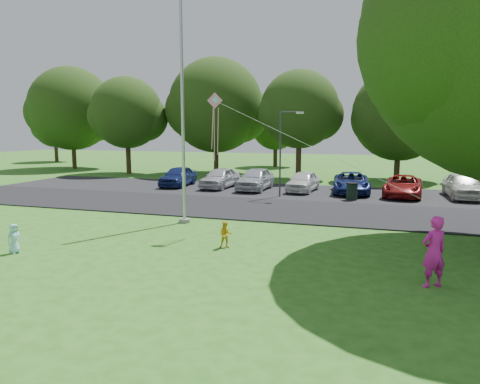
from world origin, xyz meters
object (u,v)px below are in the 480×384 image
(woman, at_px, (434,252))
(child_yellow, at_px, (226,235))
(flagpole, at_px, (183,126))
(street_lamp, at_px, (283,146))
(kite, at_px, (220,115))
(trash_can, at_px, (352,192))
(child_blue, at_px, (14,239))

(woman, height_order, child_yellow, woman)
(flagpole, xyz_separation_m, child_yellow, (3.03, -3.29, -3.71))
(street_lamp, distance_m, woman, 14.84)
(woman, bearing_deg, street_lamp, -94.39)
(child_yellow, bearing_deg, kite, 97.15)
(flagpole, distance_m, trash_can, 11.02)
(kite, bearing_deg, trash_can, 56.78)
(woman, bearing_deg, child_blue, -27.60)
(woman, bearing_deg, kite, -57.99)
(flagpole, relative_size, kite, 1.32)
(trash_can, xyz_separation_m, kite, (-4.41, -9.59, 4.03))
(flagpole, height_order, kite, flagpole)
(woman, xyz_separation_m, kite, (-7.05, 3.58, 3.62))
(child_yellow, distance_m, kite, 4.50)
(child_blue, bearing_deg, trash_can, -22.50)
(child_yellow, xyz_separation_m, child_blue, (-6.36, -2.65, 0.03))
(trash_can, xyz_separation_m, child_yellow, (-3.61, -11.29, -0.06))
(flagpole, relative_size, child_yellow, 10.87)
(flagpole, distance_m, child_yellow, 5.81)
(trash_can, height_order, child_yellow, trash_can)
(child_yellow, relative_size, child_blue, 0.94)
(trash_can, bearing_deg, child_yellow, -107.75)
(street_lamp, xyz_separation_m, woman, (6.59, -13.12, -2.16))
(street_lamp, xyz_separation_m, child_blue, (-6.02, -13.88, -2.59))
(street_lamp, bearing_deg, woman, -49.40)
(street_lamp, height_order, kite, kite)
(child_yellow, relative_size, kite, 0.12)
(trash_can, xyz_separation_m, woman, (2.64, -13.17, 0.40))
(flagpole, distance_m, kite, 2.77)
(flagpole, distance_m, woman, 11.11)
(woman, relative_size, child_blue, 1.90)
(trash_can, bearing_deg, child_blue, -125.60)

